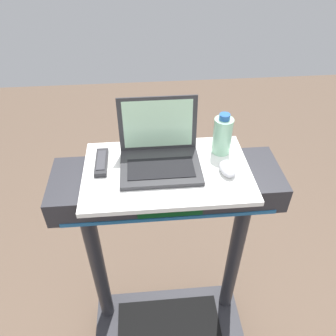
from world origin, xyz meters
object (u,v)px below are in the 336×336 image
(tv_remote, at_px, (102,162))
(computer_mouse, at_px, (228,168))
(water_bottle, at_px, (222,135))
(laptop, at_px, (160,153))

(tv_remote, bearing_deg, computer_mouse, -10.41)
(water_bottle, height_order, tv_remote, water_bottle)
(tv_remote, bearing_deg, laptop, -2.75)
(laptop, distance_m, water_bottle, 0.26)
(laptop, height_order, water_bottle, laptop)
(laptop, bearing_deg, computer_mouse, -18.31)
(computer_mouse, bearing_deg, water_bottle, 87.03)
(water_bottle, xyz_separation_m, tv_remote, (-0.48, -0.04, -0.07))
(laptop, relative_size, computer_mouse, 3.05)
(water_bottle, bearing_deg, computer_mouse, -90.97)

